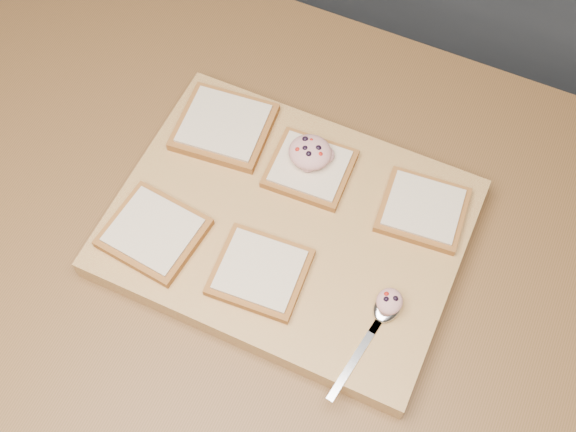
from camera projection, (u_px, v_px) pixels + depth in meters
name	position (u px, v px, depth m)	size (l,w,h in m)	color
ground	(344.00, 418.00, 1.78)	(4.00, 4.00, 0.00)	#515459
island_counter	(361.00, 365.00, 1.38)	(2.00, 0.80, 0.90)	slate
cutting_board	(288.00, 228.00, 0.99)	(0.46, 0.35, 0.04)	tan
bread_far_left	(224.00, 126.00, 1.04)	(0.14, 0.13, 0.02)	#945C26
bread_far_center	(310.00, 168.00, 1.01)	(0.12, 0.11, 0.02)	#945C26
bread_far_right	(423.00, 209.00, 0.98)	(0.12, 0.11, 0.02)	#945C26
bread_near_left	(154.00, 232.00, 0.96)	(0.13, 0.12, 0.02)	#945C26
bread_near_center	(260.00, 272.00, 0.93)	(0.12, 0.11, 0.02)	#945C26
tuna_salad_dollop	(310.00, 152.00, 0.99)	(0.06, 0.06, 0.03)	#DC968D
spoon	(383.00, 313.00, 0.91)	(0.05, 0.17, 0.01)	silver
spoon_salad	(390.00, 301.00, 0.90)	(0.03, 0.04, 0.02)	#DC968D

